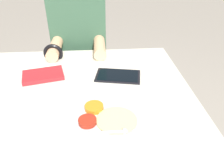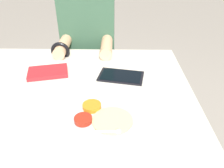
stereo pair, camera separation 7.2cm
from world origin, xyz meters
The scene contains 5 objects.
dining_table centered at (0.00, 0.00, 0.38)m, with size 1.19×1.09×0.76m.
thali_tray centered at (0.18, -0.11, 0.76)m, with size 0.27×0.27×0.03m.
red_notebook centered at (-0.10, 0.23, 0.76)m, with size 0.22×0.17×0.02m.
tablet_device centered at (0.27, 0.21, 0.76)m, with size 0.24×0.17×0.01m.
person_diner centered at (0.05, 0.71, 0.60)m, with size 0.37×0.44×1.25m.
Camera 1 is at (0.17, -0.73, 1.31)m, focal length 35.00 mm.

